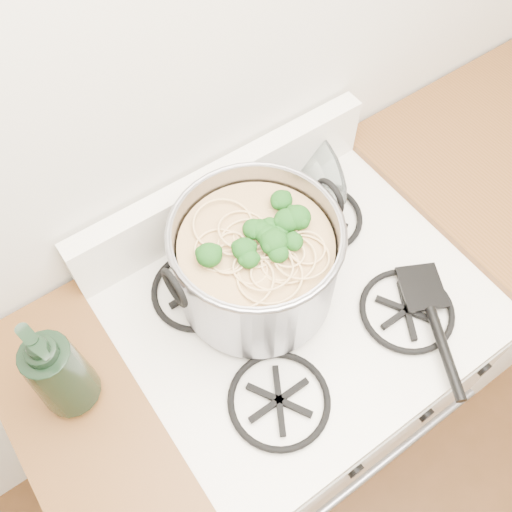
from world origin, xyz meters
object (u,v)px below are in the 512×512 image
object	(u,v)px
stock_pot	(256,262)
glass_bowl	(274,188)
bottle	(54,368)
gas_range	(291,377)
spatula	(423,286)

from	to	relation	value
stock_pot	glass_bowl	bearing A→B (deg)	45.71
bottle	glass_bowl	bearing A→B (deg)	5.48
glass_bowl	bottle	bearing A→B (deg)	-163.62
gas_range	glass_bowl	distance (m)	0.58
gas_range	glass_bowl	size ratio (longest dim) A/B	7.42
gas_range	stock_pot	xyz separation A→B (m)	(-0.07, 0.08, 0.59)
stock_pot	bottle	size ratio (longest dim) A/B	1.31
gas_range	stock_pot	world-z (taller)	stock_pot
spatula	stock_pot	bearing A→B (deg)	171.75
stock_pot	glass_bowl	xyz separation A→B (m)	(0.19, 0.19, -0.09)
glass_bowl	bottle	size ratio (longest dim) A/B	0.44
stock_pot	spatula	distance (m)	0.37
bottle	stock_pot	bearing A→B (deg)	-12.53
stock_pot	spatula	xyz separation A→B (m)	(0.29, -0.21, -0.10)
stock_pot	spatula	size ratio (longest dim) A/B	1.19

